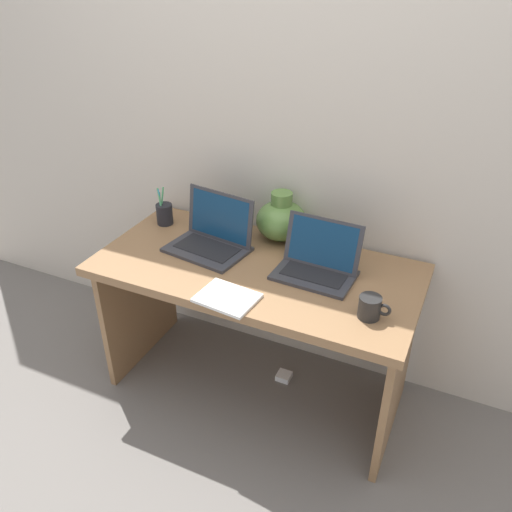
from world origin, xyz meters
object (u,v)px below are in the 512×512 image
at_px(pen_cup, 164,214).
at_px(power_brick, 284,376).
at_px(laptop_left, 213,234).
at_px(coffee_mug, 370,307).
at_px(notebook_stack, 226,298).
at_px(green_vase, 281,219).
at_px(laptop_right, 318,260).

height_order(pen_cup, power_brick, pen_cup).
height_order(laptop_left, coffee_mug, laptop_left).
xyz_separation_m(notebook_stack, coffee_mug, (0.53, 0.12, 0.04)).
bearing_deg(green_vase, laptop_left, -140.47).
height_order(notebook_stack, coffee_mug, coffee_mug).
height_order(notebook_stack, power_brick, notebook_stack).
bearing_deg(power_brick, laptop_left, -173.22).
xyz_separation_m(laptop_right, notebook_stack, (-0.26, -0.33, -0.05)).
relative_size(green_vase, coffee_mug, 1.93).
bearing_deg(laptop_right, laptop_left, 178.90).
distance_m(laptop_left, green_vase, 0.32).
relative_size(green_vase, pen_cup, 1.23).
bearing_deg(green_vase, notebook_stack, -90.42).
relative_size(pen_cup, power_brick, 2.69).
bearing_deg(green_vase, power_brick, -57.48).
xyz_separation_m(coffee_mug, power_brick, (-0.42, 0.26, -0.74)).
relative_size(coffee_mug, power_brick, 1.72).
distance_m(laptop_left, power_brick, 0.83).
xyz_separation_m(coffee_mug, pen_cup, (-1.10, 0.32, 0.01)).
height_order(laptop_left, laptop_right, laptop_left).
bearing_deg(coffee_mug, laptop_left, 164.20).
height_order(coffee_mug, power_brick, coffee_mug).
xyz_separation_m(laptop_right, pen_cup, (-0.82, 0.11, -0.01)).
height_order(laptop_left, power_brick, laptop_left).
xyz_separation_m(notebook_stack, pen_cup, (-0.57, 0.44, 0.05)).
distance_m(green_vase, coffee_mug, 0.68).
relative_size(laptop_right, notebook_stack, 1.48).
relative_size(laptop_right, pen_cup, 1.78).
relative_size(notebook_stack, power_brick, 3.22).
height_order(laptop_left, notebook_stack, laptop_left).
distance_m(notebook_stack, coffee_mug, 0.54).
bearing_deg(laptop_left, notebook_stack, -54.44).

